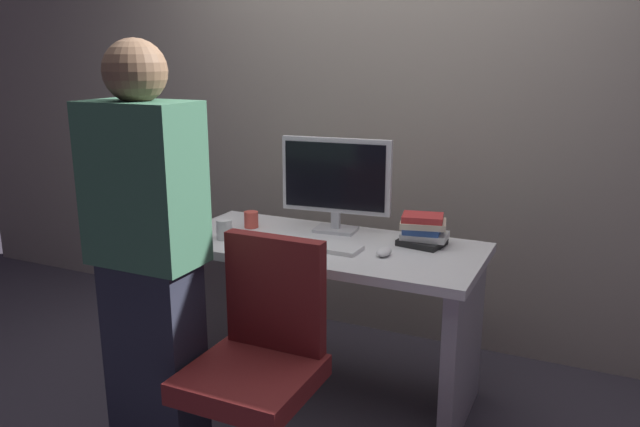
{
  "coord_description": "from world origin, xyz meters",
  "views": [
    {
      "loc": [
        1.13,
        -2.46,
        1.58
      ],
      "look_at": [
        0.0,
        -0.05,
        0.9
      ],
      "focal_mm": 34.74,
      "sensor_mm": 36.0,
      "label": 1
    }
  ],
  "objects_px": {
    "desk": "(325,290)",
    "book_stack": "(423,230)",
    "mouse": "(384,252)",
    "monitor": "(336,180)",
    "cup_by_monitor": "(251,220)",
    "office_chair": "(259,380)",
    "person_at_desk": "(149,264)",
    "keyboard": "(315,245)",
    "cup_near_keyboard": "(224,229)"
  },
  "relations": [
    {
      "from": "cup_by_monitor",
      "to": "person_at_desk",
      "type": "bearing_deg",
      "value": -83.68
    },
    {
      "from": "office_chair",
      "to": "cup_near_keyboard",
      "type": "distance_m",
      "value": 0.84
    },
    {
      "from": "desk",
      "to": "keyboard",
      "type": "relative_size",
      "value": 3.33
    },
    {
      "from": "desk",
      "to": "book_stack",
      "type": "bearing_deg",
      "value": 21.45
    },
    {
      "from": "person_at_desk",
      "to": "cup_by_monitor",
      "type": "xyz_separation_m",
      "value": [
        -0.1,
        0.87,
        -0.05
      ]
    },
    {
      "from": "keyboard",
      "to": "book_stack",
      "type": "relative_size",
      "value": 1.85
    },
    {
      "from": "cup_near_keyboard",
      "to": "mouse",
      "type": "bearing_deg",
      "value": 6.34
    },
    {
      "from": "mouse",
      "to": "book_stack",
      "type": "distance_m",
      "value": 0.25
    },
    {
      "from": "office_chair",
      "to": "cup_by_monitor",
      "type": "relative_size",
      "value": 11.72
    },
    {
      "from": "desk",
      "to": "cup_near_keyboard",
      "type": "bearing_deg",
      "value": -161.86
    },
    {
      "from": "monitor",
      "to": "keyboard",
      "type": "height_order",
      "value": "monitor"
    },
    {
      "from": "office_chair",
      "to": "cup_near_keyboard",
      "type": "bearing_deg",
      "value": 132.04
    },
    {
      "from": "office_chair",
      "to": "monitor",
      "type": "height_order",
      "value": "monitor"
    },
    {
      "from": "desk",
      "to": "office_chair",
      "type": "bearing_deg",
      "value": -85.16
    },
    {
      "from": "desk",
      "to": "office_chair",
      "type": "height_order",
      "value": "office_chair"
    },
    {
      "from": "desk",
      "to": "book_stack",
      "type": "distance_m",
      "value": 0.54
    },
    {
      "from": "office_chair",
      "to": "monitor",
      "type": "distance_m",
      "value": 1.08
    },
    {
      "from": "book_stack",
      "to": "cup_near_keyboard",
      "type": "bearing_deg",
      "value": -160.25
    },
    {
      "from": "keyboard",
      "to": "cup_by_monitor",
      "type": "distance_m",
      "value": 0.46
    },
    {
      "from": "office_chair",
      "to": "cup_near_keyboard",
      "type": "height_order",
      "value": "office_chair"
    },
    {
      "from": "office_chair",
      "to": "cup_by_monitor",
      "type": "height_order",
      "value": "office_chair"
    },
    {
      "from": "office_chair",
      "to": "book_stack",
      "type": "xyz_separation_m",
      "value": [
        0.35,
        0.87,
        0.39
      ]
    },
    {
      "from": "desk",
      "to": "person_at_desk",
      "type": "height_order",
      "value": "person_at_desk"
    },
    {
      "from": "desk",
      "to": "keyboard",
      "type": "xyz_separation_m",
      "value": [
        -0.01,
        -0.08,
        0.24
      ]
    },
    {
      "from": "desk",
      "to": "cup_by_monitor",
      "type": "xyz_separation_m",
      "value": [
        -0.44,
        0.08,
        0.27
      ]
    },
    {
      "from": "cup_near_keyboard",
      "to": "cup_by_monitor",
      "type": "xyz_separation_m",
      "value": [
        0.01,
        0.23,
        -0.01
      ]
    },
    {
      "from": "office_chair",
      "to": "mouse",
      "type": "xyz_separation_m",
      "value": [
        0.25,
        0.65,
        0.34
      ]
    },
    {
      "from": "office_chair",
      "to": "mouse",
      "type": "distance_m",
      "value": 0.77
    },
    {
      "from": "cup_by_monitor",
      "to": "office_chair",
      "type": "bearing_deg",
      "value": -57.7
    },
    {
      "from": "keyboard",
      "to": "mouse",
      "type": "xyz_separation_m",
      "value": [
        0.32,
        0.02,
        0.01
      ]
    },
    {
      "from": "monitor",
      "to": "cup_by_monitor",
      "type": "relative_size",
      "value": 6.73
    },
    {
      "from": "office_chair",
      "to": "mouse",
      "type": "relative_size",
      "value": 9.4
    },
    {
      "from": "office_chair",
      "to": "keyboard",
      "type": "xyz_separation_m",
      "value": [
        -0.07,
        0.63,
        0.33
      ]
    },
    {
      "from": "monitor",
      "to": "cup_near_keyboard",
      "type": "bearing_deg",
      "value": -140.48
    },
    {
      "from": "monitor",
      "to": "keyboard",
      "type": "relative_size",
      "value": 1.26
    },
    {
      "from": "keyboard",
      "to": "cup_near_keyboard",
      "type": "distance_m",
      "value": 0.44
    },
    {
      "from": "book_stack",
      "to": "person_at_desk",
      "type": "bearing_deg",
      "value": -128.46
    },
    {
      "from": "office_chair",
      "to": "monitor",
      "type": "bearing_deg",
      "value": 95.8
    },
    {
      "from": "desk",
      "to": "monitor",
      "type": "xyz_separation_m",
      "value": [
        -0.03,
        0.2,
        0.49
      ]
    },
    {
      "from": "office_chair",
      "to": "keyboard",
      "type": "height_order",
      "value": "office_chair"
    },
    {
      "from": "office_chair",
      "to": "person_at_desk",
      "type": "xyz_separation_m",
      "value": [
        -0.4,
        -0.08,
        0.41
      ]
    },
    {
      "from": "desk",
      "to": "book_stack",
      "type": "height_order",
      "value": "book_stack"
    },
    {
      "from": "mouse",
      "to": "cup_near_keyboard",
      "type": "relative_size",
      "value": 1.06
    },
    {
      "from": "mouse",
      "to": "cup_near_keyboard",
      "type": "distance_m",
      "value": 0.76
    },
    {
      "from": "cup_by_monitor",
      "to": "book_stack",
      "type": "bearing_deg",
      "value": 5.36
    },
    {
      "from": "person_at_desk",
      "to": "keyboard",
      "type": "relative_size",
      "value": 3.81
    },
    {
      "from": "desk",
      "to": "mouse",
      "type": "bearing_deg",
      "value": -11.49
    },
    {
      "from": "person_at_desk",
      "to": "desk",
      "type": "bearing_deg",
      "value": 66.53
    },
    {
      "from": "office_chair",
      "to": "book_stack",
      "type": "bearing_deg",
      "value": 67.91
    },
    {
      "from": "person_at_desk",
      "to": "book_stack",
      "type": "bearing_deg",
      "value": 51.54
    }
  ]
}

